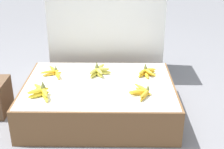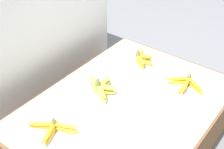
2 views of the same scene
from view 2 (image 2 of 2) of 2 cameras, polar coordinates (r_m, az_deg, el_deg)
name	(u,v)px [view 2 (image 2 of 2)]	position (r m, az deg, el deg)	size (l,w,h in m)	color
ground_plane	(125,140)	(1.82, 2.37, -11.84)	(10.00, 10.00, 0.00)	slate
display_platform	(125,122)	(1.72, 2.48, -8.76)	(1.15, 0.84, 0.27)	brown
back_vendor_table	(25,32)	(2.05, -15.60, 7.50)	(1.06, 0.48, 0.83)	white
banana_bunch_front_midright	(186,83)	(1.77, 13.44, -1.55)	(0.17, 0.23, 0.08)	gold
banana_bunch_middle_left	(53,128)	(1.49, -10.82, -9.53)	(0.18, 0.24, 0.08)	gold
banana_bunch_middle_midleft	(100,87)	(1.68, -2.12, -2.37)	(0.18, 0.21, 0.11)	gold
banana_bunch_middle_midright	(141,58)	(1.93, 5.41, 3.00)	(0.16, 0.15, 0.10)	gold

